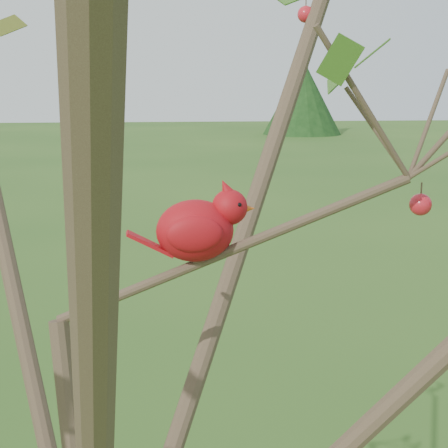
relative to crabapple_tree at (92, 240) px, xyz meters
name	(u,v)px	position (x,y,z in m)	size (l,w,h in m)	color
crabapple_tree	(92,240)	(0.00, 0.00, 0.00)	(2.35, 2.05, 2.95)	#443124
cardinal	(199,227)	(0.17, 0.11, -0.01)	(0.22, 0.12, 0.15)	red
distant_trees	(177,107)	(0.95, 24.42, -0.67)	(40.61, 16.77, 3.31)	#443124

